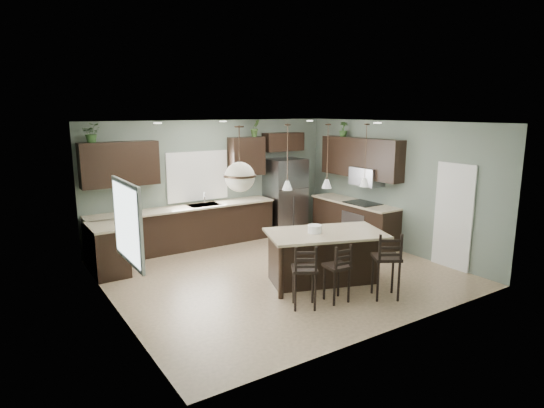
{
  "coord_description": "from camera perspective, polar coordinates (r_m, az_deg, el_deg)",
  "views": [
    {
      "loc": [
        -4.55,
        -6.75,
        3.01
      ],
      "look_at": [
        0.1,
        0.4,
        1.25
      ],
      "focal_mm": 30.0,
      "sensor_mm": 36.0,
      "label": 1
    }
  ],
  "objects": [
    {
      "name": "right_countertop",
      "position": [
        10.71,
        10.24,
        0.22
      ],
      "size": [
        0.66,
        2.35,
        0.04
      ],
      "primitive_type": "cube",
      "color": "beige",
      "rests_on": "right_lower_cabs"
    },
    {
      "name": "bar_stool_right",
      "position": [
        7.63,
        14.12,
        -7.4
      ],
      "size": [
        0.57,
        0.57,
        1.12
      ],
      "primitive_type": "cube",
      "rotation": [
        0.0,
        0.0,
        -0.54
      ],
      "color": "black",
      "rests_on": "ground"
    },
    {
      "name": "wall_oven_front",
      "position": [
        10.43,
        10.04,
        -2.73
      ],
      "size": [
        0.01,
        0.72,
        0.6
      ],
      "primitive_type": "cube",
      "color": "gray",
      "rests_on": "right_lower_cabs"
    },
    {
      "name": "bar_stool_left",
      "position": [
        7.08,
        4.08,
        -8.98
      ],
      "size": [
        0.52,
        0.52,
        1.03
      ],
      "primitive_type": "cube",
      "rotation": [
        0.0,
        0.0,
        -0.54
      ],
      "color": "black",
      "rests_on": "ground"
    },
    {
      "name": "sink_inset",
      "position": [
        10.28,
        -8.53,
        -0.11
      ],
      "size": [
        0.7,
        0.45,
        0.01
      ],
      "primitive_type": "cube",
      "color": "gray",
      "rests_on": "back_countertop"
    },
    {
      "name": "pendant_left",
      "position": [
        7.54,
        1.96,
        5.87
      ],
      "size": [
        0.17,
        0.17,
        1.1
      ],
      "primitive_type": null,
      "color": "white",
      "rests_on": "room_shell"
    },
    {
      "name": "refrigerator",
      "position": [
        11.31,
        1.66,
        1.02
      ],
      "size": [
        0.9,
        0.74,
        1.85
      ],
      "primitive_type": "cube",
      "color": "gray",
      "rests_on": "ground"
    },
    {
      "name": "bar_stool_center",
      "position": [
        7.37,
        8.14,
        -8.5
      ],
      "size": [
        0.39,
        0.39,
        0.97
      ],
      "primitive_type": "cube",
      "rotation": [
        0.0,
        0.0,
        -0.09
      ],
      "color": "black",
      "rests_on": "ground"
    },
    {
      "name": "microwave",
      "position": [
        10.48,
        11.79,
        3.4
      ],
      "size": [
        0.4,
        0.75,
        0.4
      ],
      "primitive_type": "cube",
      "color": "gray",
      "rests_on": "right_upper_cabs"
    },
    {
      "name": "left_return_countertop",
      "position": [
        8.9,
        -19.98,
        -2.63
      ],
      "size": [
        0.66,
        0.96,
        0.04
      ],
      "primitive_type": "cube",
      "color": "beige",
      "rests_on": "left_return_cabs"
    },
    {
      "name": "plant_back_left",
      "position": [
        9.5,
        -21.69,
        8.3
      ],
      "size": [
        0.4,
        0.36,
        0.37
      ],
      "primitive_type": "imported",
      "rotation": [
        0.0,
        0.0,
        -0.25
      ],
      "color": "#274920",
      "rests_on": "back_upper_left"
    },
    {
      "name": "right_upper_cabs",
      "position": [
        10.66,
        11.03,
        5.74
      ],
      "size": [
        0.34,
        2.35,
        0.9
      ],
      "primitive_type": "cube",
      "color": "black",
      "rests_on": "room_shell"
    },
    {
      "name": "back_upper_left",
      "position": [
        9.69,
        -18.56,
        4.78
      ],
      "size": [
        1.55,
        0.34,
        0.9
      ],
      "primitive_type": "cube",
      "color": "black",
      "rests_on": "room_shell"
    },
    {
      "name": "chandelier",
      "position": [
        6.66,
        -4.1,
        5.64
      ],
      "size": [
        0.48,
        0.48,
        0.97
      ],
      "primitive_type": null,
      "color": "beige",
      "rests_on": "room_shell"
    },
    {
      "name": "plant_right_wall",
      "position": [
        11.02,
        8.95,
        9.26
      ],
      "size": [
        0.26,
        0.26,
        0.35
      ],
      "primitive_type": "imported",
      "rotation": [
        0.0,
        0.0,
        -0.4
      ],
      "color": "#2F5324",
      "rests_on": "right_upper_cabs"
    },
    {
      "name": "back_upper_right",
      "position": [
        10.81,
        -3.21,
        6.01
      ],
      "size": [
        0.85,
        0.34,
        0.9
      ],
      "primitive_type": "cube",
      "color": "black",
      "rests_on": "room_shell"
    },
    {
      "name": "back_countertop",
      "position": [
        10.11,
        -10.84,
        -0.48
      ],
      "size": [
        4.2,
        0.66,
        0.04
      ],
      "primitive_type": "cube",
      "color": "beige",
      "rests_on": "back_lower_cabs"
    },
    {
      "name": "back_lower_cabs",
      "position": [
        10.24,
        -10.79,
        -3.03
      ],
      "size": [
        4.2,
        0.6,
        0.9
      ],
      "primitive_type": "cube",
      "color": "black",
      "rests_on": "ground"
    },
    {
      "name": "left_return_cabs",
      "position": [
        9.02,
        -19.9,
        -5.54
      ],
      "size": [
        0.6,
        0.9,
        0.9
      ],
      "primitive_type": "cube",
      "color": "black",
      "rests_on": "ground"
    },
    {
      "name": "ground",
      "position": [
        8.68,
        0.9,
        -8.64
      ],
      "size": [
        6.0,
        6.0,
        0.0
      ],
      "primitive_type": "plane",
      "color": "#9E8466",
      "rests_on": "ground"
    },
    {
      "name": "pendant_center",
      "position": [
        7.76,
        6.97,
        5.96
      ],
      "size": [
        0.17,
        0.17,
        1.1
      ],
      "primitive_type": null,
      "color": "silver",
      "rests_on": "room_shell"
    },
    {
      "name": "fridge_header",
      "position": [
        11.34,
        1.42,
        7.81
      ],
      "size": [
        1.05,
        0.34,
        0.45
      ],
      "primitive_type": "cube",
      "color": "black",
      "rests_on": "room_shell"
    },
    {
      "name": "window_left",
      "position": [
        6.32,
        -17.81,
        -2.25
      ],
      "size": [
        0.02,
        1.1,
        1.0
      ],
      "primitive_type": "cube",
      "color": "white",
      "rests_on": "room_shell"
    },
    {
      "name": "right_lower_cabs",
      "position": [
        10.83,
        10.23,
        -2.21
      ],
      "size": [
        0.6,
        2.35,
        0.9
      ],
      "primitive_type": "cube",
      "color": "black",
      "rests_on": "ground"
    },
    {
      "name": "pantry_door",
      "position": [
        9.36,
        21.79,
        -1.46
      ],
      "size": [
        0.04,
        0.82,
        2.04
      ],
      "primitive_type": "cube",
      "color": "white",
      "rests_on": "ground"
    },
    {
      "name": "plant_back_right",
      "position": [
        10.85,
        -2.13,
        9.5
      ],
      "size": [
        0.23,
        0.18,
        0.41
      ],
      "primitive_type": "imported",
      "rotation": [
        0.0,
        0.0,
        -0.01
      ],
      "color": "#395A27",
      "rests_on": "back_upper_right"
    },
    {
      "name": "room_shell",
      "position": [
        8.24,
        0.93,
        2.51
      ],
      "size": [
        6.0,
        6.0,
        6.0
      ],
      "color": "slate",
      "rests_on": "ground"
    },
    {
      "name": "faucet",
      "position": [
        10.23,
        -8.48,
        0.65
      ],
      "size": [
        0.02,
        0.02,
        0.28
      ],
      "primitive_type": "cylinder",
      "color": "silver",
      "rests_on": "back_countertop"
    },
    {
      "name": "pendant_right",
      "position": [
        8.03,
        11.67,
        5.99
      ],
      "size": [
        0.17,
        0.17,
        1.1
      ],
      "primitive_type": null,
      "color": "silver",
      "rests_on": "room_shell"
    },
    {
      "name": "cooktop",
      "position": [
        10.51,
        11.27,
        0.1
      ],
      "size": [
        0.58,
        0.75,
        0.02
      ],
      "primitive_type": "cube",
      "color": "black",
      "rests_on": "right_countertop"
    },
    {
      "name": "window_back",
      "position": [
        10.45,
        -9.33,
        3.48
      ],
      "size": [
        1.35,
        0.02,
        1.0
      ],
      "primitive_type": "cube",
      "color": "white",
      "rests_on": "room_shell"
    },
    {
      "name": "serving_dish",
      "position": [
        7.91,
        5.39,
        -3.14
      ],
      "size": [
        0.24,
        0.24,
        0.14
      ],
      "primitive_type": "cylinder",
      "color": "white",
      "rests_on": "kitchen_island"
    },
    {
      "name": "kitchen_island",
      "position": [
        8.13,
        6.66,
        -6.68
      ],
      "size": [
        2.28,
        1.75,
        0.92
      ],
      "primitive_type": "cube",
      "rotation": [
        0.0,
        0.0,
        -0.34
      ],
      "color": "black",
      "rests_on": "ground"
    }
  ]
}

